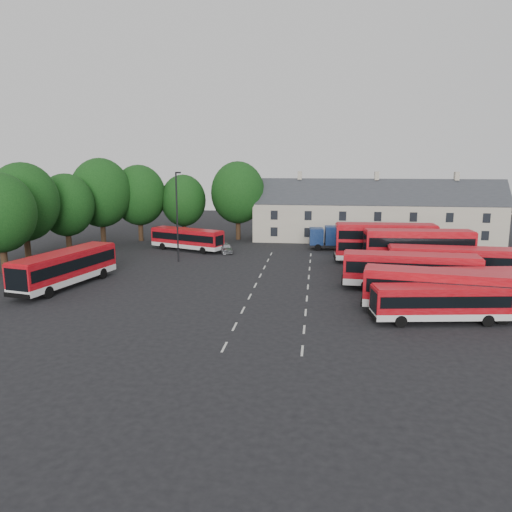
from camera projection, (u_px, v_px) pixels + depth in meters
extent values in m
plane|color=black|center=(253.00, 291.00, 45.69)|extent=(140.00, 140.00, 0.00)
cube|color=beige|center=(224.00, 347.00, 32.05)|extent=(0.15, 1.80, 0.01)
cube|color=beige|center=(235.00, 327.00, 35.95)|extent=(0.15, 1.80, 0.01)
cube|color=beige|center=(243.00, 310.00, 39.84)|extent=(0.15, 1.80, 0.01)
cube|color=beige|center=(250.00, 297.00, 43.74)|extent=(0.15, 1.80, 0.01)
cube|color=beige|center=(255.00, 285.00, 47.63)|extent=(0.15, 1.80, 0.01)
cube|color=beige|center=(260.00, 276.00, 51.53)|extent=(0.15, 1.80, 0.01)
cube|color=beige|center=(264.00, 267.00, 55.42)|extent=(0.15, 1.80, 0.01)
cube|color=beige|center=(268.00, 260.00, 59.32)|extent=(0.15, 1.80, 0.01)
cube|color=beige|center=(271.00, 254.00, 63.21)|extent=(0.15, 1.80, 0.01)
cube|color=beige|center=(302.00, 351.00, 31.45)|extent=(0.15, 1.80, 0.01)
cube|color=beige|center=(304.00, 329.00, 35.34)|extent=(0.15, 1.80, 0.01)
cube|color=beige|center=(306.00, 312.00, 39.24)|extent=(0.15, 1.80, 0.01)
cube|color=beige|center=(307.00, 298.00, 43.13)|extent=(0.15, 1.80, 0.01)
cube|color=beige|center=(308.00, 287.00, 47.02)|extent=(0.15, 1.80, 0.01)
cube|color=beige|center=(309.00, 277.00, 50.92)|extent=(0.15, 1.80, 0.01)
cube|color=beige|center=(310.00, 269.00, 54.81)|extent=(0.15, 1.80, 0.01)
cube|color=beige|center=(310.00, 261.00, 58.71)|extent=(0.15, 1.80, 0.01)
cube|color=beige|center=(311.00, 255.00, 62.60)|extent=(0.15, 1.80, 0.01)
cylinder|color=black|center=(4.00, 255.00, 52.50)|extent=(0.70, 0.70, 3.85)
ellipsoid|color=#0E340F|center=(0.00, 213.00, 51.64)|extent=(7.26, 7.26, 8.35)
cylinder|color=black|center=(27.00, 244.00, 58.43)|extent=(0.70, 0.70, 4.20)
ellipsoid|color=#0E340F|center=(24.00, 202.00, 57.49)|extent=(7.92, 7.92, 9.11)
cylinder|color=black|center=(69.00, 238.00, 64.08)|extent=(0.70, 0.70, 3.67)
ellipsoid|color=#0E340F|center=(66.00, 205.00, 63.25)|extent=(6.93, 6.93, 7.97)
cylinder|color=black|center=(103.00, 229.00, 69.61)|extent=(0.70, 0.70, 4.38)
ellipsoid|color=#0E340F|center=(101.00, 193.00, 68.63)|extent=(8.25, 8.25, 9.49)
cylinder|color=black|center=(141.00, 227.00, 73.05)|extent=(0.70, 0.70, 4.02)
ellipsoid|color=#0E340F|center=(139.00, 195.00, 72.15)|extent=(7.59, 7.59, 8.73)
cylinder|color=black|center=(184.00, 228.00, 74.32)|extent=(0.70, 0.70, 3.50)
ellipsoid|color=#0E340F|center=(183.00, 200.00, 73.53)|extent=(6.60, 6.60, 7.59)
cylinder|color=black|center=(238.00, 225.00, 74.25)|extent=(0.70, 0.70, 4.20)
ellipsoid|color=#0E340F|center=(238.00, 193.00, 73.31)|extent=(7.92, 7.92, 9.11)
cube|color=beige|center=(375.00, 222.00, 72.66)|extent=(35.00, 7.00, 5.50)
cube|color=#2D3035|center=(375.00, 203.00, 72.13)|extent=(35.70, 7.13, 7.13)
cube|color=beige|center=(300.00, 175.00, 72.71)|extent=(0.60, 0.90, 1.20)
cube|color=beige|center=(377.00, 176.00, 71.37)|extent=(0.60, 0.90, 1.20)
cube|color=beige|center=(457.00, 176.00, 70.03)|extent=(0.60, 0.90, 1.20)
cube|color=silver|center=(439.00, 313.00, 36.73)|extent=(10.09, 3.69, 0.49)
cube|color=#B30B15|center=(440.00, 299.00, 36.51)|extent=(10.09, 3.69, 1.75)
cube|color=black|center=(440.00, 298.00, 36.50)|extent=(9.71, 3.69, 0.85)
cube|color=#B30B15|center=(441.00, 287.00, 36.33)|extent=(9.88, 3.57, 0.11)
cylinder|color=black|center=(401.00, 321.00, 35.70)|extent=(0.92, 0.38, 0.90)
cylinder|color=black|center=(475.00, 312.00, 37.85)|extent=(0.92, 0.38, 0.90)
cube|color=silver|center=(444.00, 304.00, 38.51)|extent=(12.57, 4.62, 0.61)
cube|color=#B30B15|center=(446.00, 286.00, 38.24)|extent=(12.57, 4.62, 2.18)
cube|color=black|center=(446.00, 286.00, 38.23)|extent=(12.09, 4.61, 1.06)
cube|color=#B30B15|center=(447.00, 272.00, 38.02)|extent=(12.31, 4.47, 0.13)
cylinder|color=black|center=(391.00, 308.00, 38.43)|extent=(1.15, 0.48, 1.12)
cylinder|color=black|center=(497.00, 307.00, 38.71)|extent=(1.15, 0.48, 1.12)
cube|color=silver|center=(465.00, 294.00, 41.93)|extent=(10.29, 3.85, 0.50)
cube|color=#B30B15|center=(466.00, 281.00, 41.71)|extent=(10.29, 3.85, 1.78)
cube|color=black|center=(466.00, 280.00, 41.70)|extent=(9.90, 3.84, 0.87)
cube|color=#B30B15|center=(467.00, 270.00, 41.53)|extent=(10.08, 3.73, 0.11)
cylinder|color=black|center=(432.00, 301.00, 40.85)|extent=(0.94, 0.40, 0.91)
cylinder|color=black|center=(496.00, 293.00, 43.10)|extent=(0.94, 0.40, 0.91)
cube|color=silver|center=(409.00, 281.00, 45.71)|extent=(12.18, 3.47, 0.60)
cube|color=#B30B15|center=(410.00, 267.00, 45.44)|extent=(12.18, 3.47, 2.13)
cube|color=black|center=(410.00, 266.00, 45.43)|extent=(11.71, 3.51, 1.04)
cube|color=#B30B15|center=(411.00, 255.00, 45.23)|extent=(11.94, 3.35, 0.13)
cylinder|color=black|center=(367.00, 286.00, 45.27)|extent=(1.11, 0.37, 1.09)
cylinder|color=black|center=(451.00, 283.00, 46.26)|extent=(1.11, 0.37, 1.09)
cube|color=silver|center=(451.00, 273.00, 48.75)|extent=(12.29, 3.46, 0.61)
cube|color=#B30B15|center=(453.00, 260.00, 48.48)|extent=(12.29, 3.46, 2.15)
cube|color=black|center=(453.00, 259.00, 48.47)|extent=(11.81, 3.49, 1.05)
cube|color=#B30B15|center=(453.00, 248.00, 48.26)|extent=(12.04, 3.33, 0.13)
cylinder|color=black|center=(412.00, 278.00, 48.29)|extent=(1.12, 0.37, 1.10)
cylinder|color=black|center=(490.00, 275.00, 49.32)|extent=(1.12, 0.37, 1.10)
cube|color=silver|center=(417.00, 265.00, 52.74)|extent=(11.28, 3.21, 0.56)
cube|color=#B30B15|center=(418.00, 247.00, 52.36)|extent=(11.28, 3.21, 3.39)
cube|color=black|center=(418.00, 253.00, 52.49)|extent=(10.83, 3.24, 0.96)
cube|color=#B30B15|center=(419.00, 231.00, 52.02)|extent=(11.05, 3.09, 0.12)
cylinder|color=black|center=(385.00, 270.00, 51.90)|extent=(1.03, 0.34, 1.01)
cylinder|color=black|center=(448.00, 266.00, 53.70)|extent=(1.03, 0.34, 1.01)
cube|color=black|center=(419.00, 241.00, 52.23)|extent=(10.83, 3.24, 0.96)
cube|color=silver|center=(384.00, 257.00, 57.45)|extent=(11.32, 2.91, 0.56)
cube|color=#B30B15|center=(385.00, 240.00, 57.06)|extent=(11.32, 2.91, 3.42)
cube|color=black|center=(385.00, 245.00, 57.19)|extent=(10.87, 2.96, 0.97)
cube|color=#B30B15|center=(386.00, 224.00, 56.72)|extent=(11.09, 2.80, 0.12)
cylinder|color=black|center=(354.00, 260.00, 56.70)|extent=(1.03, 0.32, 1.02)
cylinder|color=black|center=(414.00, 258.00, 58.30)|extent=(1.03, 0.32, 1.02)
cube|color=black|center=(386.00, 234.00, 56.93)|extent=(10.87, 2.96, 0.97)
cube|color=silver|center=(66.00, 278.00, 46.96)|extent=(5.19, 12.24, 0.60)
cube|color=#B30B15|center=(65.00, 264.00, 46.70)|extent=(5.19, 12.24, 2.12)
cube|color=black|center=(65.00, 263.00, 46.69)|extent=(5.15, 11.78, 1.03)
cube|color=#B30B15|center=(64.00, 252.00, 46.48)|extent=(5.03, 11.98, 0.13)
cylinder|color=black|center=(48.00, 292.00, 43.08)|extent=(0.53, 1.12, 1.08)
cylinder|color=black|center=(82.00, 272.00, 50.95)|extent=(0.53, 1.12, 1.08)
cube|color=silver|center=(187.00, 245.00, 65.48)|extent=(10.25, 5.89, 0.51)
cube|color=#B30B15|center=(187.00, 236.00, 65.26)|extent=(10.25, 5.89, 1.79)
cube|color=black|center=(187.00, 236.00, 65.25)|extent=(9.90, 5.79, 0.87)
cube|color=#B30B15|center=(187.00, 229.00, 65.07)|extent=(10.03, 5.73, 0.11)
cylinder|color=black|center=(163.00, 246.00, 66.17)|extent=(0.95, 0.58, 0.92)
cylinder|color=black|center=(212.00, 248.00, 64.88)|extent=(0.95, 0.58, 0.92)
cube|color=black|center=(336.00, 245.00, 66.17)|extent=(7.22, 2.36, 0.27)
cube|color=navy|center=(316.00, 236.00, 66.09)|extent=(1.92, 2.34, 2.13)
cube|color=black|center=(310.00, 234.00, 66.07)|extent=(0.22, 1.89, 1.07)
cube|color=navy|center=(344.00, 235.00, 65.85)|extent=(5.20, 2.56, 2.40)
cylinder|color=black|center=(318.00, 247.00, 65.35)|extent=(0.90, 0.31, 0.89)
cylinder|color=black|center=(356.00, 245.00, 67.03)|extent=(0.90, 0.31, 0.89)
imported|color=#AAADB2|center=(226.00, 248.00, 63.96)|extent=(2.59, 3.92, 1.24)
cylinder|color=black|center=(177.00, 218.00, 57.55)|extent=(0.19, 0.19, 10.33)
cube|color=black|center=(178.00, 173.00, 56.43)|extent=(0.67, 0.43, 0.19)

